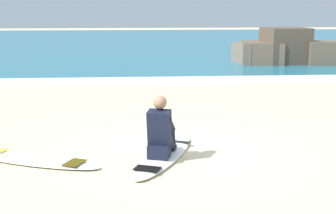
# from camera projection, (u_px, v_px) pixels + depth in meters

# --- Properties ---
(ground_plane) EXTENTS (80.00, 80.00, 0.00)m
(ground_plane) POSITION_uv_depth(u_px,v_px,m) (181.00, 151.00, 8.06)
(ground_plane) COLOR beige
(sea) EXTENTS (80.00, 28.00, 0.10)m
(sea) POSITION_uv_depth(u_px,v_px,m) (145.00, 44.00, 28.34)
(sea) COLOR teal
(sea) RESTS_ON ground
(breaking_foam) EXTENTS (80.00, 0.90, 0.11)m
(breaking_foam) POSITION_uv_depth(u_px,v_px,m) (158.00, 81.00, 14.97)
(breaking_foam) COLOR white
(breaking_foam) RESTS_ON ground
(surfboard_main) EXTENTS (1.39, 2.45, 0.08)m
(surfboard_main) POSITION_uv_depth(u_px,v_px,m) (164.00, 155.00, 7.72)
(surfboard_main) COLOR white
(surfboard_main) RESTS_ON ground
(surfer_seated) EXTENTS (0.51, 0.76, 0.95)m
(surfer_seated) POSITION_uv_depth(u_px,v_px,m) (161.00, 132.00, 7.52)
(surfer_seated) COLOR black
(surfer_seated) RESTS_ON surfboard_main
(surfboard_spare_near) EXTENTS (2.31, 1.42, 0.08)m
(surfboard_spare_near) POSITION_uv_depth(u_px,v_px,m) (33.00, 160.00, 7.50)
(surfboard_spare_near) COLOR silver
(surfboard_spare_near) RESTS_ON ground
(rock_outcrop_distant) EXTENTS (4.41, 2.16, 1.45)m
(rock_outcrop_distant) POSITION_uv_depth(u_px,v_px,m) (279.00, 52.00, 18.83)
(rock_outcrop_distant) COLOR #756656
(rock_outcrop_distant) RESTS_ON ground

